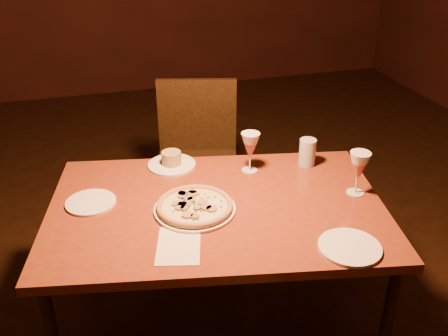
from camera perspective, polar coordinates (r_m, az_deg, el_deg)
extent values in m
plane|color=black|center=(2.56, -1.90, -17.29)|extent=(7.00, 7.00, 0.00)
cube|color=brown|center=(2.05, -0.83, -4.70)|extent=(1.51, 1.13, 0.04)
cylinder|color=black|center=(2.62, -15.26, -7.35)|extent=(0.05, 0.05, 0.69)
cylinder|color=black|center=(2.13, 17.89, -17.59)|extent=(0.05, 0.05, 0.69)
cylinder|color=black|center=(2.68, 12.14, -6.10)|extent=(0.05, 0.05, 0.69)
cube|color=black|center=(2.83, -3.09, -0.04)|extent=(0.56, 0.56, 0.04)
cube|color=black|center=(2.92, -3.09, 6.05)|extent=(0.45, 0.15, 0.43)
cylinder|color=black|center=(2.82, -6.84, -6.41)|extent=(0.04, 0.04, 0.47)
cylinder|color=black|center=(3.13, -6.25, -2.56)|extent=(0.04, 0.04, 0.47)
cylinder|color=black|center=(2.81, 0.71, -6.38)|extent=(0.04, 0.04, 0.47)
cylinder|color=black|center=(3.12, 0.52, -2.52)|extent=(0.04, 0.04, 0.47)
cylinder|color=white|center=(2.01, -3.36, -4.70)|extent=(0.33, 0.33, 0.01)
cylinder|color=beige|center=(2.00, -3.37, -4.42)|extent=(0.30, 0.30, 0.01)
torus|color=tan|center=(2.00, -3.37, -4.27)|extent=(0.31, 0.31, 0.02)
cylinder|color=white|center=(2.35, -5.99, 0.38)|extent=(0.22, 0.22, 0.01)
cylinder|color=#9E855A|center=(2.33, -6.03, 1.15)|extent=(0.09, 0.09, 0.06)
cylinder|color=#ACB7BC|center=(2.35, 9.50, 1.78)|extent=(0.08, 0.08, 0.13)
cylinder|color=white|center=(2.12, -14.98, -3.82)|extent=(0.20, 0.20, 0.01)
cylinder|color=white|center=(1.86, 14.17, -8.77)|extent=(0.23, 0.23, 0.01)
cube|color=silver|center=(1.83, -5.20, -8.80)|extent=(0.21, 0.26, 0.00)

